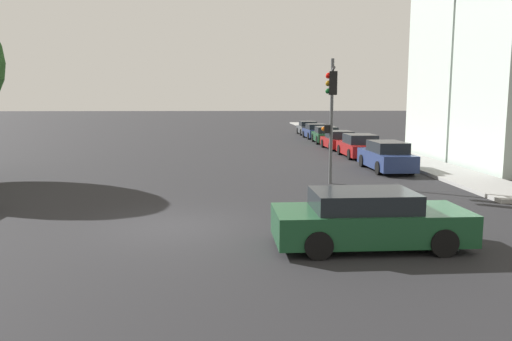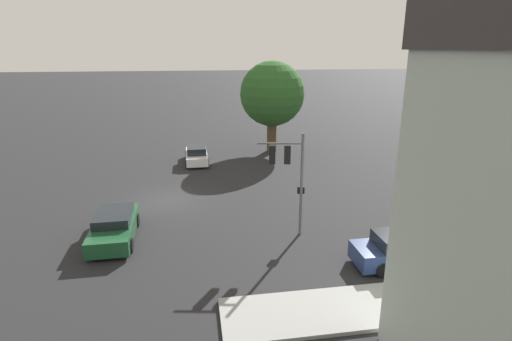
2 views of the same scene
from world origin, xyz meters
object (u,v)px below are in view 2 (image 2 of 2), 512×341
Objects in this scene: street_tree at (272,94)px; parked_car_0 at (405,250)px; crossing_car_0 at (114,226)px; traffic_signal at (288,166)px; crossing_car_1 at (197,155)px.

street_tree reaches higher than parked_car_0.
parked_car_0 reaches higher than crossing_car_0.
crossing_car_0 is (-0.78, -8.53, -2.95)m from traffic_signal.
street_tree is 1.89× the size of crossing_car_1.
traffic_signal is at bearing -163.66° from crossing_car_1.
traffic_signal is 1.12× the size of crossing_car_0.
parked_car_0 reaches higher than crossing_car_1.
street_tree is 21.25m from parked_car_0.
parked_car_0 is at bearing 4.98° from street_tree.
street_tree is at bearing 1.29° from traffic_signal.
parked_car_0 is (3.77, 4.41, -2.91)m from traffic_signal.
crossing_car_0 is at bearing 161.68° from crossing_car_1.
parked_car_0 is at bearing 69.68° from crossing_car_0.
crossing_car_1 is 19.82m from parked_car_0.
traffic_signal is (16.94, -2.60, -1.55)m from street_tree.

